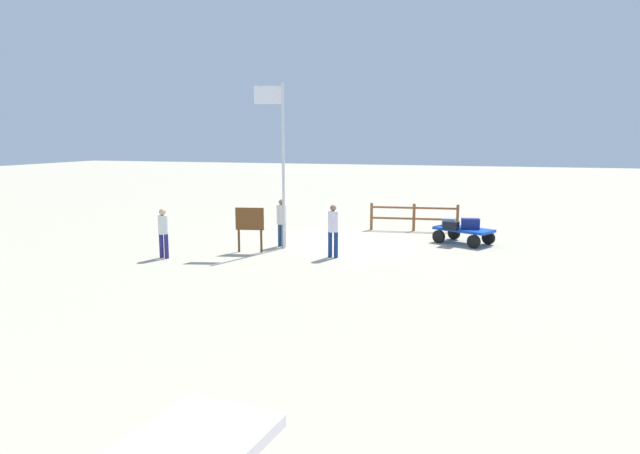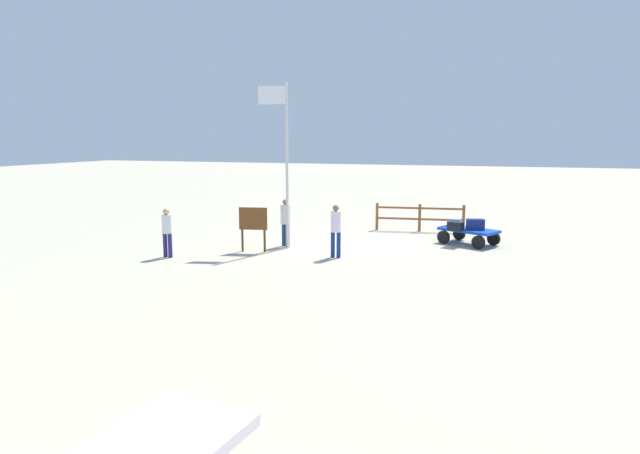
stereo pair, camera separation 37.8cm
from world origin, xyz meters
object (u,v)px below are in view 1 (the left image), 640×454
Objects in this scene: worker_lead at (282,219)px; worker_trailing at (333,227)px; suitcase_tan at (470,224)px; suitcase_navy at (451,226)px; luggage_cart at (463,232)px; worker_supervisor at (163,230)px; signboard at (250,223)px; suitcase_grey at (449,222)px; flagpole at (280,150)px.

worker_trailing is at bearing 151.31° from worker_lead.
suitcase_navy is at bearing 31.33° from suitcase_tan.
suitcase_navy is at bearing 51.68° from luggage_cart.
worker_supervisor is at bearing 30.84° from luggage_cart.
worker_lead is 2.62m from worker_trailing.
worker_trailing is 2.99m from signboard.
suitcase_tan is at bearing 140.58° from suitcase_grey.
worker_supervisor is 0.28× the size of flagpole.
worker_supervisor reaches higher than suitcase_tan.
worker_trailing is 5.58m from worker_supervisor.
suitcase_navy is 7.34m from signboard.
signboard is at bearing 27.03° from suitcase_tan.
worker_trailing is at bearing -179.92° from signboard.
worker_trailing is at bearing 52.03° from suitcase_grey.
worker_supervisor reaches higher than suitcase_navy.
flagpole reaches higher than luggage_cart.
worker_trailing is (4.24, 3.69, 0.24)m from suitcase_tan.
flagpole is (-3.06, -2.74, 2.55)m from worker_supervisor.
suitcase_navy is (0.41, 0.52, 0.31)m from luggage_cart.
worker_trailing is at bearing 40.99° from suitcase_tan.
suitcase_grey is at bearing -151.41° from worker_lead.
luggage_cart is 4.64× the size of suitcase_grey.
worker_lead is at bearing -135.01° from worker_supervisor.
worker_lead is at bearing -118.74° from signboard.
worker_supervisor is (9.55, 5.43, 0.16)m from suitcase_tan.
flagpole reaches higher than suitcase_tan.
luggage_cart is 5.54m from worker_trailing.
luggage_cart is 0.40× the size of flagpole.
suitcase_navy is 0.39× the size of signboard.
flagpole is at bearing 30.81° from suitcase_grey.
suitcase_grey is 0.73× the size of suitcase_tan.
worker_lead is (6.28, 2.54, 0.58)m from luggage_cart.
suitcase_grey is at bearing -81.65° from suitcase_navy.
suitcase_navy is 6.21m from worker_lead.
worker_lead reaches higher than worker_supervisor.
worker_supervisor reaches higher than luggage_cart.
suitcase_navy is 0.37× the size of worker_supervisor.
worker_trailing reaches higher than suitcase_tan.
suitcase_grey is 0.83× the size of suitcase_navy.
suitcase_navy is 10.20m from worker_supervisor.
flagpole reaches higher than worker_supervisor.
suitcase_navy is at bearing -153.43° from signboard.
worker_lead is 1.11× the size of signboard.
suitcase_navy is at bearing -137.45° from worker_trailing.
worker_trailing is (3.57, 3.28, 0.28)m from suitcase_navy.
suitcase_tan is 6.98m from worker_lead.
suitcase_tan reaches higher than suitcase_navy.
worker_supervisor is at bearing 41.88° from flagpole.
suitcase_tan is at bearing -148.67° from suitcase_navy.
signboard is at bearing 34.34° from suitcase_grey.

